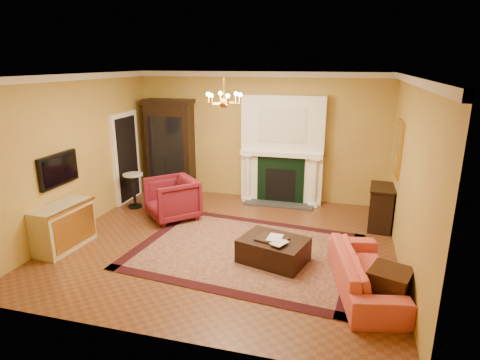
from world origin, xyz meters
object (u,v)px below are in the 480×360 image
at_px(commode, 63,227).
at_px(leather_ottoman, 273,250).
at_px(wingback_armchair, 172,197).
at_px(end_table, 389,290).
at_px(china_cabinet, 171,149).
at_px(pedestal_table, 134,188).
at_px(console_table, 381,208).
at_px(coral_sofa, 365,266).

xyz_separation_m(commode, leather_ottoman, (3.71, 0.46, -0.19)).
distance_m(wingback_armchair, end_table, 4.73).
distance_m(china_cabinet, leather_ottoman, 4.44).
xyz_separation_m(pedestal_table, leather_ottoman, (3.55, -1.75, -0.25)).
distance_m(commode, console_table, 6.01).
bearing_deg(commode, end_table, -0.31).
bearing_deg(wingback_armchair, commode, -81.25).
relative_size(wingback_armchair, console_table, 1.15).
distance_m(pedestal_table, console_table, 5.35).
height_order(china_cabinet, pedestal_table, china_cabinet).
height_order(console_table, leather_ottoman, console_table).
xyz_separation_m(commode, coral_sofa, (5.15, -0.06, -0.02)).
relative_size(commode, end_table, 1.99).
relative_size(pedestal_table, end_table, 1.45).
height_order(wingback_armchair, console_table, wingback_armchair).
xyz_separation_m(wingback_armchair, end_table, (4.16, -2.24, -0.21)).
height_order(china_cabinet, leather_ottoman, china_cabinet).
relative_size(wingback_armchair, leather_ottoman, 0.92).
distance_m(wingback_armchair, coral_sofa, 4.28).
distance_m(pedestal_table, leather_ottoman, 3.96).
xyz_separation_m(end_table, console_table, (0.06, 2.85, 0.15)).
distance_m(commode, coral_sofa, 5.15).
relative_size(pedestal_table, leather_ottoman, 0.75).
distance_m(china_cabinet, end_table, 6.30).
bearing_deg(commode, china_cabinet, 85.20).
distance_m(china_cabinet, coral_sofa, 5.82).
xyz_separation_m(coral_sofa, end_table, (0.30, -0.39, -0.11)).
bearing_deg(leather_ottoman, end_table, -11.58).
bearing_deg(leather_ottoman, coral_sofa, -3.82).
xyz_separation_m(wingback_armchair, coral_sofa, (3.86, -1.85, -0.10)).
bearing_deg(commode, leather_ottoman, 11.32).
xyz_separation_m(china_cabinet, leather_ottoman, (3.16, -2.98, -0.91)).
xyz_separation_m(china_cabinet, end_table, (4.90, -3.87, -0.85)).
relative_size(commode, coral_sofa, 0.55).
distance_m(wingback_armchair, leather_ottoman, 2.78).
relative_size(china_cabinet, pedestal_table, 2.83).
xyz_separation_m(coral_sofa, console_table, (0.36, 2.46, 0.04)).
height_order(commode, console_table, console_table).
height_order(china_cabinet, console_table, china_cabinet).
height_order(china_cabinet, wingback_armchair, china_cabinet).
relative_size(end_table, leather_ottoman, 0.52).
bearing_deg(console_table, china_cabinet, 172.89).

